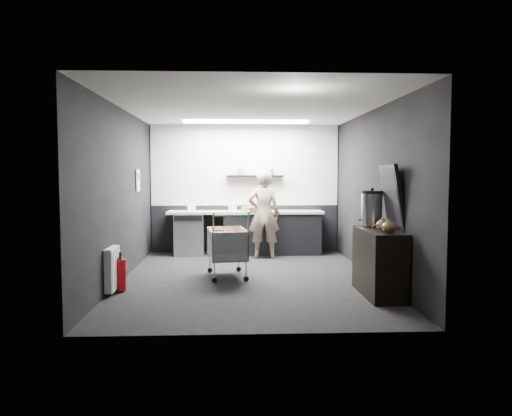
{
  "coord_description": "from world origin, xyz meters",
  "views": [
    {
      "loc": [
        -0.25,
        -7.85,
        1.68
      ],
      "look_at": [
        0.13,
        0.4,
        1.1
      ],
      "focal_mm": 35.0,
      "sensor_mm": 36.0,
      "label": 1
    }
  ],
  "objects": [
    {
      "name": "cardboard_box",
      "position": [
        0.21,
        2.37,
        0.95
      ],
      "size": [
        0.59,
        0.53,
        0.1
      ],
      "primitive_type": "cube",
      "rotation": [
        0.0,
        0.0,
        0.41
      ],
      "color": "#8B6A4A",
      "rests_on": "prep_counter"
    },
    {
      "name": "wall_front",
      "position": [
        0.0,
        -2.75,
        1.35
      ],
      "size": [
        5.5,
        0.0,
        5.5
      ],
      "primitive_type": "plane",
      "rotation": [
        -1.57,
        0.0,
        0.0
      ],
      "color": "black",
      "rests_on": "floor"
    },
    {
      "name": "kitchen_wall_panel",
      "position": [
        0.0,
        2.73,
        1.85
      ],
      "size": [
        3.95,
        0.02,
        1.7
      ],
      "primitive_type": "cube",
      "color": "silver",
      "rests_on": "wall_back"
    },
    {
      "name": "dado_panel",
      "position": [
        0.0,
        2.73,
        0.5
      ],
      "size": [
        3.95,
        0.02,
        1.0
      ],
      "primitive_type": "cube",
      "color": "black",
      "rests_on": "wall_back"
    },
    {
      "name": "wall_left",
      "position": [
        -2.0,
        0.0,
        1.35
      ],
      "size": [
        0.0,
        5.5,
        5.5
      ],
      "primitive_type": "plane",
      "rotation": [
        1.57,
        0.0,
        1.57
      ],
      "color": "black",
      "rests_on": "floor"
    },
    {
      "name": "poster",
      "position": [
        -1.98,
        1.3,
        1.55
      ],
      "size": [
        0.02,
        0.3,
        0.4
      ],
      "primitive_type": "cube",
      "color": "silver",
      "rests_on": "wall_left"
    },
    {
      "name": "wall_right",
      "position": [
        2.0,
        0.0,
        1.35
      ],
      "size": [
        0.0,
        5.5,
        5.5
      ],
      "primitive_type": "plane",
      "rotation": [
        1.57,
        0.0,
        -1.57
      ],
      "color": "black",
      "rests_on": "floor"
    },
    {
      "name": "prep_counter",
      "position": [
        0.14,
        2.42,
        0.46
      ],
      "size": [
        3.2,
        0.61,
        0.9
      ],
      "color": "black",
      "rests_on": "floor"
    },
    {
      "name": "poster_red_band",
      "position": [
        -1.98,
        1.3,
        1.62
      ],
      "size": [
        0.02,
        0.22,
        0.1
      ],
      "primitive_type": "cube",
      "color": "red",
      "rests_on": "poster"
    },
    {
      "name": "ceiling",
      "position": [
        0.0,
        0.0,
        2.7
      ],
      "size": [
        5.5,
        5.5,
        0.0
      ],
      "primitive_type": "plane",
      "rotation": [
        3.14,
        0.0,
        0.0
      ],
      "color": "silver",
      "rests_on": "wall_back"
    },
    {
      "name": "wall_back",
      "position": [
        0.0,
        2.75,
        1.35
      ],
      "size": [
        5.5,
        0.0,
        5.5
      ],
      "primitive_type": "plane",
      "rotation": [
        1.57,
        0.0,
        0.0
      ],
      "color": "black",
      "rests_on": "floor"
    },
    {
      "name": "pink_tub",
      "position": [
        -0.26,
        2.42,
        0.99
      ],
      "size": [
        0.18,
        0.18,
        0.18
      ],
      "primitive_type": "cylinder",
      "color": "silver",
      "rests_on": "prep_counter"
    },
    {
      "name": "fire_extinguisher",
      "position": [
        -1.85,
        -0.79,
        0.26
      ],
      "size": [
        0.16,
        0.16,
        0.54
      ],
      "color": "#AA0B14",
      "rests_on": "floor"
    },
    {
      "name": "floating_shelf",
      "position": [
        0.2,
        2.62,
        1.62
      ],
      "size": [
        1.2,
        0.22,
        0.04
      ],
      "primitive_type": "cube",
      "color": "black",
      "rests_on": "wall_back"
    },
    {
      "name": "radiator",
      "position": [
        -1.94,
        -0.9,
        0.35
      ],
      "size": [
        0.1,
        0.5,
        0.6
      ],
      "primitive_type": "cube",
      "color": "white",
      "rests_on": "wall_left"
    },
    {
      "name": "wall_clock",
      "position": [
        1.4,
        2.72,
        2.15
      ],
      "size": [
        0.2,
        0.03,
        0.2
      ],
      "primitive_type": "cylinder",
      "rotation": [
        1.57,
        0.0,
        0.0
      ],
      "color": "white",
      "rests_on": "wall_back"
    },
    {
      "name": "white_container",
      "position": [
        -1.1,
        2.37,
        0.97
      ],
      "size": [
        0.18,
        0.15,
        0.14
      ],
      "primitive_type": "cube",
      "rotation": [
        0.0,
        0.0,
        0.18
      ],
      "color": "white",
      "rests_on": "prep_counter"
    },
    {
      "name": "sideboard",
      "position": [
        1.77,
        -1.12,
        0.57
      ],
      "size": [
        0.52,
        1.21,
        1.81
      ],
      "color": "black",
      "rests_on": "floor"
    },
    {
      "name": "ceiling_strip",
      "position": [
        0.0,
        1.85,
        2.67
      ],
      "size": [
        2.4,
        0.2,
        0.04
      ],
      "primitive_type": "cube",
      "color": "white",
      "rests_on": "ceiling"
    },
    {
      "name": "floor",
      "position": [
        0.0,
        0.0,
        0.0
      ],
      "size": [
        5.5,
        5.5,
        0.0
      ],
      "primitive_type": "plane",
      "color": "black",
      "rests_on": "ground"
    },
    {
      "name": "person",
      "position": [
        0.36,
        1.97,
        0.87
      ],
      "size": [
        0.66,
        0.46,
        1.74
      ],
      "primitive_type": "imported",
      "rotation": [
        0.0,
        0.0,
        3.07
      ],
      "color": "beige",
      "rests_on": "floor"
    },
    {
      "name": "shopping_cart",
      "position": [
        -0.36,
        0.16,
        0.5
      ],
      "size": [
        0.69,
        1.03,
        1.06
      ],
      "color": "silver",
      "rests_on": "floor"
    }
  ]
}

